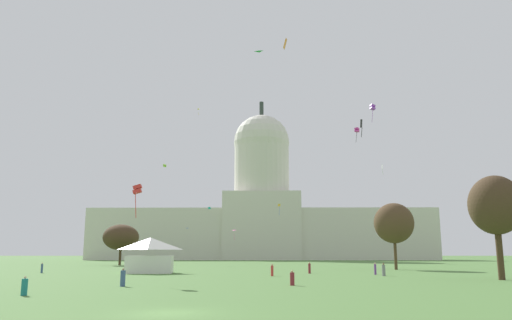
{
  "coord_description": "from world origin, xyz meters",
  "views": [
    {
      "loc": [
        5.09,
        -27.65,
        3.26
      ],
      "look_at": [
        3.71,
        75.87,
        22.54
      ],
      "focal_mm": 34.67,
      "sensor_mm": 36.0,
      "label": 1
    }
  ],
  "objects": [
    {
      "name": "tree_west_far",
      "position": [
        -30.14,
        95.97,
        6.8
      ],
      "size": [
        10.96,
        11.38,
        9.98
      ],
      "color": "#42301E",
      "rests_on": "ground_plane"
    },
    {
      "name": "kite_lime_mid",
      "position": [
        -23.12,
        112.19,
        27.72
      ],
      "size": [
        1.01,
        1.0,
        0.94
      ],
      "rotation": [
        0.0,
        0.0,
        0.92
      ],
      "color": "#8CD133"
    },
    {
      "name": "kite_pink_low",
      "position": [
        -3.96,
        128.28,
        9.21
      ],
      "size": [
        1.4,
        0.96,
        2.72
      ],
      "rotation": [
        0.0,
        0.0,
        6.15
      ],
      "color": "pink"
    },
    {
      "name": "kite_yellow_high",
      "position": [
        -20.4,
        158.09,
        57.82
      ],
      "size": [
        1.15,
        1.61,
        2.25
      ],
      "rotation": [
        0.0,
        0.0,
        4.97
      ],
      "color": "yellow"
    },
    {
      "name": "capitol_building",
      "position": [
        4.72,
        181.75,
        18.31
      ],
      "size": [
        140.78,
        27.59,
        68.25
      ],
      "color": "beige",
      "rests_on": "ground_plane"
    },
    {
      "name": "kite_magenta_mid",
      "position": [
        25.21,
        74.65,
        28.74
      ],
      "size": [
        1.12,
        1.12,
        3.19
      ],
      "rotation": [
        0.0,
        0.0,
        2.45
      ],
      "color": "#D1339E"
    },
    {
      "name": "kite_orange_mid",
      "position": [
        7.85,
        28.21,
        27.89
      ],
      "size": [
        0.52,
        0.51,
        1.29
      ],
      "rotation": [
        0.0,
        0.0,
        0.51
      ],
      "color": "orange"
    },
    {
      "name": "event_tent",
      "position": [
        -12.46,
        50.39,
        2.72
      ],
      "size": [
        7.81,
        5.89,
        5.46
      ],
      "rotation": [
        0.0,
        0.0,
        0.11
      ],
      "color": "white",
      "rests_on": "ground_plane"
    },
    {
      "name": "kite_gold_mid",
      "position": [
        10.76,
        141.24,
        18.52
      ],
      "size": [
        0.93,
        0.41,
        3.86
      ],
      "rotation": [
        0.0,
        0.0,
        2.07
      ],
      "color": "gold"
    },
    {
      "name": "kite_blue_low",
      "position": [
        -21.45,
        149.62,
        11.36
      ],
      "size": [
        1.46,
        1.39,
        0.23
      ],
      "rotation": [
        0.0,
        0.0,
        2.43
      ],
      "color": "blue"
    },
    {
      "name": "kite_green_high",
      "position": [
        4.51,
        66.04,
        42.41
      ],
      "size": [
        1.56,
        1.0,
        0.19
      ],
      "rotation": [
        0.0,
        0.0,
        2.9
      ],
      "color": "green"
    },
    {
      "name": "kite_red_low",
      "position": [
        -8.77,
        26.43,
        10.04
      ],
      "size": [
        1.0,
        0.93,
        3.71
      ],
      "rotation": [
        0.0,
        0.0,
        1.65
      ],
      "color": "red"
    },
    {
      "name": "person_teal_back_right",
      "position": [
        -13.03,
        10.73,
        0.64
      ],
      "size": [
        0.52,
        0.52,
        1.44
      ],
      "rotation": [
        0.0,
        0.0,
        1.44
      ],
      "color": "#1E757A",
      "rests_on": "ground_plane"
    },
    {
      "name": "kite_violet_mid",
      "position": [
        29.22,
        76.69,
        34.37
      ],
      "size": [
        1.26,
        1.2,
        4.09
      ],
      "rotation": [
        0.0,
        0.0,
        1.87
      ],
      "color": "purple"
    },
    {
      "name": "kite_black_mid",
      "position": [
        18.64,
        38.02,
        20.36
      ],
      "size": [
        0.38,
        0.73,
        2.52
      ],
      "rotation": [
        0.0,
        0.0,
        0.19
      ],
      "color": "black"
    },
    {
      "name": "person_maroon_front_center",
      "position": [
        8.0,
        22.37,
        0.66
      ],
      "size": [
        0.57,
        0.57,
        1.47
      ],
      "rotation": [
        0.0,
        0.0,
        3.54
      ],
      "color": "maroon",
      "rests_on": "ground_plane"
    },
    {
      "name": "person_purple_lawn_far_right",
      "position": [
        21.44,
        45.93,
        0.82
      ],
      "size": [
        0.38,
        0.38,
        1.73
      ],
      "rotation": [
        0.0,
        0.0,
        2.92
      ],
      "color": "#703D93",
      "rests_on": "ground_plane"
    },
    {
      "name": "kite_turquoise_mid",
      "position": [
        -14.34,
        152.15,
        18.95
      ],
      "size": [
        1.08,
        0.44,
        0.91
      ],
      "rotation": [
        0.0,
        0.0,
        5.2
      ],
      "color": "teal"
    },
    {
      "name": "person_denim_mid_center",
      "position": [
        -29.56,
        51.07,
        0.74
      ],
      "size": [
        0.46,
        0.46,
        1.6
      ],
      "rotation": [
        0.0,
        0.0,
        2.32
      ],
      "color": "#3D5684",
      "rests_on": "ground_plane"
    },
    {
      "name": "person_denim_lawn_far_left",
      "position": [
        -8.34,
        20.79,
        0.77
      ],
      "size": [
        0.54,
        0.54,
        1.7
      ],
      "rotation": [
        0.0,
        0.0,
        3.29
      ],
      "color": "#3D5684",
      "rests_on": "ground_plane"
    },
    {
      "name": "tree_east_far",
      "position": [
        29.9,
        66.54,
        8.58
      ],
      "size": [
        10.33,
        10.37,
        12.38
      ],
      "color": "#4C3823",
      "rests_on": "ground_plane"
    },
    {
      "name": "person_maroon_near_tree_east",
      "position": [
        12.24,
        49.62,
        0.81
      ],
      "size": [
        0.53,
        0.53,
        1.75
      ],
      "rotation": [
        0.0,
        0.0,
        4.0
      ],
      "color": "maroon",
      "rests_on": "ground_plane"
    },
    {
      "name": "person_grey_aisle_center",
      "position": [
        21.71,
        41.98,
        0.8
      ],
      "size": [
        0.6,
        0.6,
        1.77
      ],
      "rotation": [
        0.0,
        0.0,
        0.42
      ],
      "color": "gray",
      "rests_on": "ground_plane"
    },
    {
      "name": "ground_plane",
      "position": [
        0.0,
        0.0,
        0.0
      ],
      "size": [
        800.0,
        800.0,
        0.0
      ],
      "primitive_type": "plane",
      "color": "#4C7538"
    },
    {
      "name": "tree_east_mid",
      "position": [
        33.32,
        32.49,
        8.79
      ],
      "size": [
        7.34,
        7.42,
        12.44
      ],
      "color": "#42301E",
      "rests_on": "ground_plane"
    },
    {
      "name": "person_red_back_left",
      "position": [
        6.38,
        41.43,
        0.75
      ],
      "size": [
        0.51,
        0.51,
        1.63
      ],
      "rotation": [
        0.0,
        0.0,
        5.59
      ],
      "color": "red",
      "rests_on": "ground_plane"
    },
    {
      "name": "kite_white_mid",
      "position": [
        28.48,
        67.59,
        19.39
      ],
      "size": [
        0.23,
        0.72,
        2.1
      ],
      "rotation": [
        0.0,
        0.0,
        3.79
      ],
      "color": "white"
    }
  ]
}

